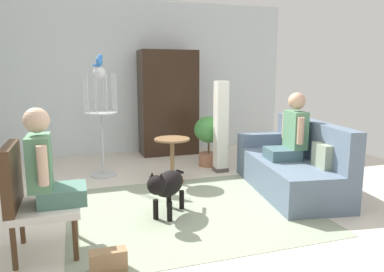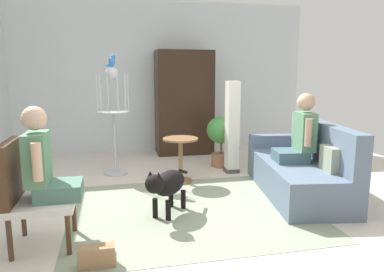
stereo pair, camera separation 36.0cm
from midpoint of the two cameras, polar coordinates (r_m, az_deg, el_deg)
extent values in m
plane|color=beige|center=(4.08, -1.94, -11.84)|extent=(7.92, 7.92, 0.00)
cube|color=silver|center=(7.07, -9.80, 9.06)|extent=(5.86, 0.12, 2.83)
cube|color=gray|center=(4.11, -2.92, -11.59)|extent=(2.61, 2.24, 0.01)
cube|color=slate|center=(4.81, 12.81, -5.97)|extent=(1.10, 1.97, 0.42)
cube|color=slate|center=(4.84, 16.52, -0.55)|extent=(0.46, 1.88, 0.48)
cube|color=slate|center=(5.52, 9.63, -0.57)|extent=(0.84, 0.30, 0.19)
cube|color=gray|center=(4.40, 17.58, -3.00)|extent=(0.15, 0.33, 0.28)
cylinder|color=#4C331E|center=(3.68, -20.68, -11.95)|extent=(0.04, 0.04, 0.37)
cylinder|color=#4C331E|center=(3.24, -21.05, -15.03)|extent=(0.04, 0.04, 0.37)
cylinder|color=#4C331E|center=(3.73, -27.79, -12.16)|extent=(0.04, 0.04, 0.37)
cylinder|color=#4C331E|center=(3.30, -29.18, -15.17)|extent=(0.04, 0.04, 0.37)
cube|color=white|center=(3.40, -24.94, -10.22)|extent=(0.56, 0.58, 0.06)
cube|color=#4C331E|center=(3.36, -29.33, -5.63)|extent=(0.08, 0.57, 0.52)
cube|color=#415F68|center=(4.71, 11.88, -2.76)|extent=(0.44, 0.42, 0.14)
cube|color=#598C66|center=(4.72, 13.88, 0.95)|extent=(0.23, 0.39, 0.47)
sphere|color=tan|center=(4.68, 14.06, 5.34)|extent=(0.22, 0.22, 0.22)
cylinder|color=tan|center=(4.49, 14.54, 0.79)|extent=(0.08, 0.08, 0.33)
cylinder|color=tan|center=(4.90, 12.43, 1.62)|extent=(0.08, 0.08, 0.33)
cube|color=#4B7567|center=(3.35, -22.62, -8.53)|extent=(0.39, 0.36, 0.14)
cube|color=#598C66|center=(3.30, -25.79, -3.77)|extent=(0.18, 0.36, 0.45)
sphere|color=#DDB293|center=(3.24, -26.26, 2.21)|extent=(0.21, 0.21, 0.21)
cylinder|color=#DDB293|center=(3.50, -24.71, -2.56)|extent=(0.08, 0.08, 0.31)
cylinder|color=#DDB293|center=(3.08, -25.61, -4.26)|extent=(0.08, 0.08, 0.31)
cylinder|color=olive|center=(4.96, -5.24, -0.52)|extent=(0.48, 0.48, 0.02)
cylinder|color=olive|center=(5.03, -5.18, -4.03)|extent=(0.06, 0.06, 0.60)
cylinder|color=olive|center=(5.10, -5.13, -7.13)|extent=(0.32, 0.32, 0.03)
ellipsoid|color=black|center=(3.92, -6.30, -7.46)|extent=(0.52, 0.57, 0.26)
sphere|color=black|center=(3.63, -8.43, -7.67)|extent=(0.19, 0.19, 0.19)
cone|color=black|center=(3.58, -7.78, -6.28)|extent=(0.06, 0.06, 0.06)
cone|color=black|center=(3.62, -9.16, -6.12)|extent=(0.06, 0.06, 0.06)
cylinder|color=black|center=(4.20, -4.37, -5.66)|extent=(0.14, 0.17, 0.10)
cylinder|color=black|center=(3.82, -6.31, -11.74)|extent=(0.06, 0.06, 0.21)
cylinder|color=black|center=(3.88, -8.43, -11.41)|extent=(0.06, 0.06, 0.21)
cylinder|color=black|center=(4.12, -4.17, -10.02)|extent=(0.06, 0.06, 0.21)
cylinder|color=black|center=(4.18, -6.17, -9.75)|extent=(0.06, 0.06, 0.21)
cylinder|color=silver|center=(5.59, -15.50, -5.94)|extent=(0.36, 0.36, 0.03)
cylinder|color=silver|center=(5.49, -15.72, -1.41)|extent=(0.04, 0.04, 0.93)
cylinder|color=silver|center=(5.42, -15.96, 3.52)|extent=(0.47, 0.47, 0.02)
cylinder|color=silver|center=(5.41, -13.74, 6.64)|extent=(0.01, 0.01, 0.55)
cylinder|color=silver|center=(5.53, -14.29, 6.69)|extent=(0.01, 0.01, 0.55)
cylinder|color=silver|center=(5.61, -15.49, 6.67)|extent=(0.01, 0.01, 0.55)
cylinder|color=silver|center=(5.60, -16.90, 6.60)|extent=(0.01, 0.01, 0.55)
cylinder|color=silver|center=(5.52, -18.03, 6.50)|extent=(0.01, 0.01, 0.55)
cylinder|color=silver|center=(5.39, -18.47, 6.40)|extent=(0.01, 0.01, 0.55)
cylinder|color=silver|center=(5.26, -18.00, 6.35)|extent=(0.01, 0.01, 0.55)
cylinder|color=silver|center=(5.18, -16.76, 6.37)|extent=(0.01, 0.01, 0.55)
cylinder|color=silver|center=(5.19, -15.24, 6.44)|extent=(0.01, 0.01, 0.55)
cylinder|color=silver|center=(5.27, -14.09, 6.55)|extent=(0.01, 0.01, 0.55)
sphere|color=silver|center=(5.39, -16.24, 9.44)|extent=(0.19, 0.19, 0.19)
ellipsoid|color=blue|center=(5.39, -16.29, 11.19)|extent=(0.09, 0.10, 0.14)
sphere|color=blue|center=(5.39, -16.11, 11.89)|extent=(0.07, 0.07, 0.07)
cone|color=#D8BF4C|center=(5.39, -15.73, 11.91)|extent=(0.03, 0.02, 0.02)
ellipsoid|color=blue|center=(5.38, -16.69, 10.62)|extent=(0.12, 0.03, 0.04)
cylinder|color=#996047|center=(5.95, 0.89, -3.70)|extent=(0.32, 0.32, 0.21)
cylinder|color=brown|center=(5.91, 0.90, -1.78)|extent=(0.03, 0.03, 0.20)
ellipsoid|color=#3F863D|center=(5.86, 0.90, 1.01)|extent=(0.48, 0.48, 0.43)
cube|color=#4C4742|center=(5.64, 2.65, -5.26)|extent=(0.20, 0.20, 0.06)
cube|color=white|center=(5.50, 2.70, 1.73)|extent=(0.18, 0.18, 1.33)
cube|color=black|center=(6.78, -5.32, 5.22)|extent=(1.04, 0.56, 1.91)
cube|color=#99724C|center=(3.05, -16.53, -18.38)|extent=(0.28, 0.12, 0.17)
camera|label=1|loc=(0.18, -92.75, -0.49)|focal=33.93mm
camera|label=2|loc=(0.18, 87.25, 0.49)|focal=33.93mm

